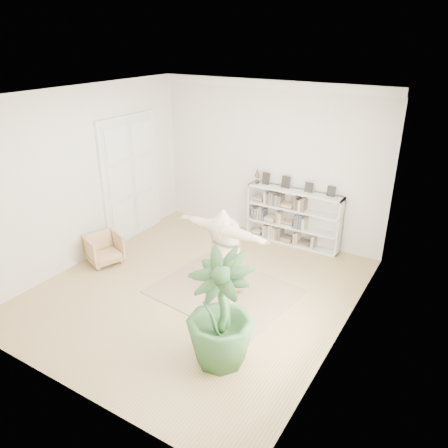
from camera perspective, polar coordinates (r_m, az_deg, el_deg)
name	(u,v)px	position (r m, az deg, el deg)	size (l,w,h in m)	color
floor	(197,289)	(8.46, -3.58, -8.53)	(6.00, 6.00, 0.00)	olive
room_shell	(271,84)	(9.75, 6.22, 17.73)	(6.00, 6.00, 6.00)	silver
doors	(131,179)	(10.37, -12.06, 5.76)	(0.09, 1.78, 2.92)	white
bookshelf	(293,218)	(10.07, 9.01, 0.80)	(2.20, 0.35, 1.64)	silver
armchair	(104,249)	(9.60, -15.41, -3.14)	(0.67, 0.69, 0.62)	tan
rug	(224,291)	(8.38, 0.02, -8.75)	(2.50, 2.00, 0.02)	tan
rocker_board	(224,288)	(8.35, 0.02, -8.41)	(0.53, 0.36, 0.11)	brown
person	(224,248)	(7.93, 0.02, -3.14)	(1.97, 0.54, 1.61)	#C4AD93
houseplant	(220,311)	(6.33, -0.49, -11.23)	(1.00, 1.00, 1.78)	#2B5329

